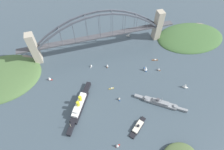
# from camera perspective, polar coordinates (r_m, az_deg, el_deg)

# --- Properties ---
(ground_plane) EXTENTS (1400.00, 1400.00, 0.00)m
(ground_plane) POSITION_cam_1_polar(r_m,az_deg,el_deg) (362.39, -3.63, 8.55)
(ground_plane) COLOR #3D4C56
(harbor_arch_bridge) EXTENTS (302.10, 15.80, 81.32)m
(harbor_arch_bridge) POSITION_cam_1_polar(r_m,az_deg,el_deg) (340.42, -3.92, 12.78)
(harbor_arch_bridge) COLOR #ADA38E
(harbor_arch_bridge) RESTS_ON ground
(headland_west_shore) EXTENTS (147.16, 99.43, 19.69)m
(headland_west_shore) POSITION_cam_1_polar(r_m,az_deg,el_deg) (425.24, 24.06, 11.20)
(headland_west_shore) COLOR #3D6033
(headland_west_shore) RESTS_ON ground
(headland_east_shore) EXTENTS (140.81, 113.46, 22.28)m
(headland_east_shore) POSITION_cam_1_polar(r_m,az_deg,el_deg) (367.30, -32.19, -0.61)
(headland_east_shore) COLOR #476638
(headland_east_shore) RESTS_ON ground
(ocean_liner) EXTENTS (51.63, 83.23, 19.73)m
(ocean_liner) POSITION_cam_1_polar(r_m,az_deg,el_deg) (277.44, -10.47, -9.73)
(ocean_liner) COLOR black
(ocean_liner) RESTS_ON ground
(naval_cruiser) EXTENTS (69.52, 52.98, 16.79)m
(naval_cruiser) POSITION_cam_1_polar(r_m,az_deg,el_deg) (288.46, 15.25, -8.61)
(naval_cruiser) COLOR gray
(naval_cruiser) RESTS_ON ground
(harbor_ferry_steamer) EXTENTS (32.99, 28.04, 6.99)m
(harbor_ferry_steamer) POSITION_cam_1_polar(r_m,az_deg,el_deg) (264.46, 8.37, -16.35)
(harbor_ferry_steamer) COLOR black
(harbor_ferry_steamer) RESTS_ON ground
(seaplane_taxiing_near_bridge) EXTENTS (10.68, 7.44, 5.01)m
(seaplane_taxiing_near_bridge) POSITION_cam_1_polar(r_m,az_deg,el_deg) (391.65, 5.26, 12.61)
(seaplane_taxiing_near_bridge) COLOR #B7B7B2
(seaplane_taxiing_near_bridge) RESTS_ON ground
(small_boat_0) EXTENTS (7.05, 4.85, 7.57)m
(small_boat_0) POSITION_cam_1_polar(r_m,az_deg,el_deg) (251.69, 1.74, -21.86)
(small_boat_0) COLOR #B2231E
(small_boat_0) RESTS_ON ground
(small_boat_1) EXTENTS (9.16, 8.02, 10.40)m
(small_boat_1) POSITION_cam_1_polar(r_m,az_deg,el_deg) (318.56, 22.68, -3.19)
(small_boat_1) COLOR silver
(small_boat_1) RESTS_ON ground
(small_boat_3) EXTENTS (5.73, 5.56, 6.88)m
(small_boat_3) POSITION_cam_1_polar(r_m,az_deg,el_deg) (329.94, 14.93, 1.89)
(small_boat_3) COLOR brown
(small_boat_3) RESTS_ON ground
(small_boat_4) EXTENTS (4.55, 5.68, 6.59)m
(small_boat_4) POSITION_cam_1_polar(r_m,az_deg,el_deg) (327.16, -6.79, 3.11)
(small_boat_4) COLOR silver
(small_boat_4) RESTS_ON ground
(small_boat_5) EXTENTS (3.48, 6.26, 6.53)m
(small_boat_5) POSITION_cam_1_polar(r_m,az_deg,el_deg) (282.57, 2.33, -7.58)
(small_boat_5) COLOR #234C8C
(small_boat_5) RESTS_ON ground
(small_boat_6) EXTENTS (9.24, 2.33, 2.21)m
(small_boat_6) POSITION_cam_1_polar(r_m,az_deg,el_deg) (295.56, -0.20, -4.38)
(small_boat_6) COLOR gold
(small_boat_6) RESTS_ON ground
(small_boat_7) EXTENTS (4.88, 6.19, 7.22)m
(small_boat_7) POSITION_cam_1_polar(r_m,az_deg,el_deg) (324.52, -1.54, 3.12)
(small_boat_7) COLOR brown
(small_boat_7) RESTS_ON ground
(small_boat_8) EXTENTS (6.51, 10.95, 11.45)m
(small_boat_8) POSITION_cam_1_polar(r_m,az_deg,el_deg) (323.13, 10.88, 2.16)
(small_boat_8) COLOR #234C8C
(small_boat_8) RESTS_ON ground
(small_boat_9) EXTENTS (7.88, 5.91, 7.93)m
(small_boat_9) POSITION_cam_1_polar(r_m,az_deg,el_deg) (323.28, -19.65, -1.06)
(small_boat_9) COLOR #B2231E
(small_boat_9) RESTS_ON ground
(small_boat_10) EXTENTS (11.94, 4.79, 2.04)m
(small_boat_10) POSITION_cam_1_polar(r_m,az_deg,el_deg) (347.63, 13.77, 4.77)
(small_boat_10) COLOR brown
(small_boat_10) RESTS_ON ground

